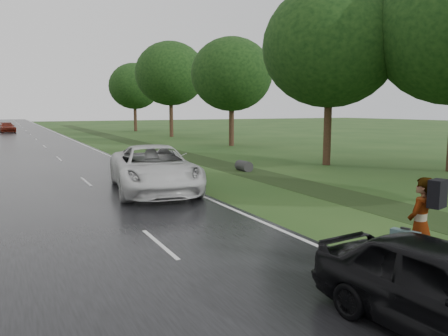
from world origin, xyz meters
TOP-DOWN VIEW (x-y plane):
  - edge_stripe_east at (6.75, 45.00)m, footprint 0.12×180.00m
  - drainage_ditch at (11.50, 18.71)m, footprint 2.20×120.00m
  - tree_east_b at (17.00, 10.00)m, footprint 7.60×7.60m
  - tree_east_c at (18.20, 24.00)m, footprint 7.00×7.00m
  - tree_east_d at (17.80, 38.00)m, footprint 8.00×8.00m
  - tree_east_f at (17.50, 52.00)m, footprint 7.20×7.20m
  - pedestrian at (7.49, -4.02)m, footprint 0.98×0.75m
  - white_pickup at (5.50, 6.54)m, footprint 3.87×6.75m
  - dark_sedan at (5.69, -5.95)m, footprint 1.96×4.20m
  - far_car_red at (1.00, 56.62)m, footprint 2.35×4.74m

SIDE VIEW (x-z plane):
  - drainage_ditch at x=11.50m, z-range -0.24..0.32m
  - edge_stripe_east at x=6.75m, z-range 0.04..0.05m
  - far_car_red at x=1.00m, z-range 0.04..1.37m
  - dark_sedan at x=5.69m, z-range 0.04..1.43m
  - white_pickup at x=5.50m, z-range 0.04..1.81m
  - pedestrian at x=7.49m, z-range 0.03..1.95m
  - tree_east_c at x=18.20m, z-range 1.49..10.78m
  - tree_east_f at x=17.50m, z-range 1.56..11.18m
  - tree_east_b at x=17.00m, z-range 1.63..11.74m
  - tree_east_d at x=17.80m, z-range 1.77..12.53m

